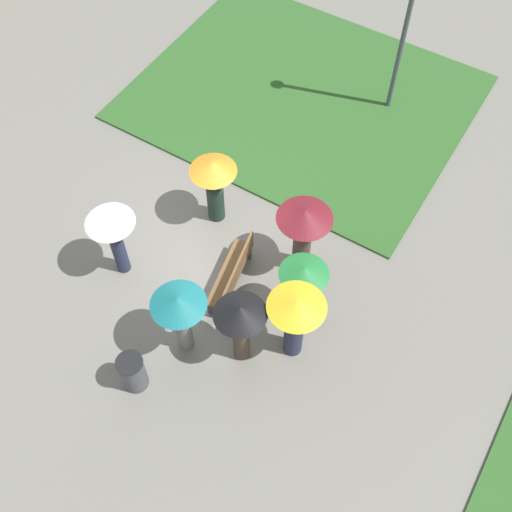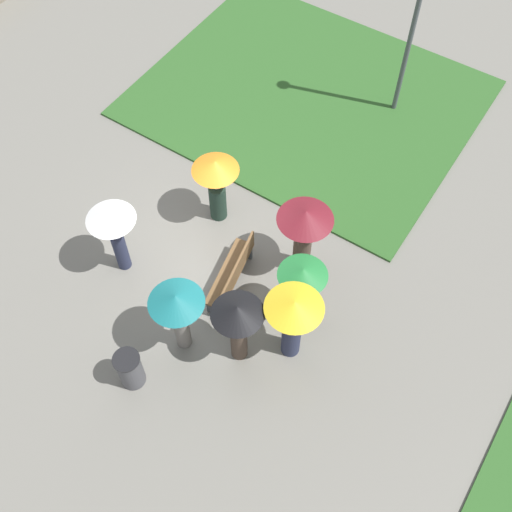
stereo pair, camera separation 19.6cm
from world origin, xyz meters
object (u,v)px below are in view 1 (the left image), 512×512
object	(u,v)px
crowd_person_green	(302,286)
park_bench	(233,273)
crowd_person_orange	(214,180)
crowd_person_black	(241,321)
crowd_person_maroon	(304,227)
lamp_post	(412,1)
trash_bin	(133,373)
crowd_person_teal	(180,310)
crowd_person_white	(113,231)
crowd_person_yellow	(296,317)

from	to	relation	value
crowd_person_green	park_bench	bearing A→B (deg)	-42.65
crowd_person_orange	crowd_person_black	size ratio (longest dim) A/B	0.96
crowd_person_maroon	crowd_person_black	distance (m)	2.46
lamp_post	trash_bin	bearing A→B (deg)	-5.35
park_bench	crowd_person_teal	bearing A→B (deg)	-14.14
trash_bin	crowd_person_maroon	size ratio (longest dim) A/B	0.49
park_bench	crowd_person_green	xyz separation A→B (m)	(-0.14, 1.54, 0.66)
park_bench	crowd_person_black	bearing A→B (deg)	26.84
park_bench	crowd_person_white	world-z (taller)	crowd_person_white
lamp_post	crowd_person_green	world-z (taller)	lamp_post
crowd_person_white	crowd_person_yellow	bearing A→B (deg)	-116.04
crowd_person_yellow	crowd_person_black	world-z (taller)	crowd_person_yellow
crowd_person_orange	crowd_person_teal	world-z (taller)	crowd_person_teal
crowd_person_teal	park_bench	bearing A→B (deg)	58.91
crowd_person_maroon	crowd_person_teal	xyz separation A→B (m)	(2.87, -1.01, 0.00)
crowd_person_green	crowd_person_teal	distance (m)	2.42
park_bench	crowd_person_white	xyz separation A→B (m)	(0.88, -2.27, 0.91)
lamp_post	crowd_person_teal	bearing A→B (deg)	-3.74
trash_bin	crowd_person_yellow	world-z (taller)	crowd_person_yellow
lamp_post	crowd_person_black	world-z (taller)	lamp_post
trash_bin	crowd_person_black	distance (m)	2.32
crowd_person_green	crowd_person_black	world-z (taller)	crowd_person_black
park_bench	crowd_person_maroon	size ratio (longest dim) A/B	0.93
park_bench	crowd_person_teal	xyz separation A→B (m)	(1.66, -0.07, 0.93)
park_bench	crowd_person_white	distance (m)	2.60
crowd_person_white	crowd_person_orange	size ratio (longest dim) A/B	1.02
crowd_person_orange	crowd_person_maroon	distance (m)	2.29
crowd_person_green	crowd_person_black	bearing A→B (deg)	21.15
lamp_post	crowd_person_yellow	distance (m)	7.63
lamp_post	crowd_person_black	xyz separation A→B (m)	(7.93, 0.52, -1.76)
crowd_person_white	crowd_person_green	world-z (taller)	crowd_person_white
crowd_person_teal	crowd_person_green	bearing A→B (deg)	19.51
park_bench	crowd_person_black	size ratio (longest dim) A/B	0.95
lamp_post	crowd_person_maroon	size ratio (longest dim) A/B	2.56
trash_bin	crowd_person_white	distance (m)	2.86
park_bench	crowd_person_teal	distance (m)	1.90
crowd_person_green	crowd_person_teal	xyz separation A→B (m)	(1.80, -1.60, 0.27)
lamp_post	crowd_person_teal	distance (m)	8.53
crowd_person_teal	crowd_person_orange	bearing A→B (deg)	84.07
park_bench	crowd_person_orange	world-z (taller)	crowd_person_orange
lamp_post	crowd_person_white	xyz separation A→B (m)	(7.56, -2.75, -1.75)
crowd_person_yellow	crowd_person_green	bearing A→B (deg)	-107.82
trash_bin	crowd_person_orange	xyz separation A→B (m)	(-4.22, -0.93, 0.80)
park_bench	crowd_person_green	bearing A→B (deg)	83.31
crowd_person_yellow	crowd_person_teal	distance (m)	2.14
crowd_person_white	crowd_person_yellow	distance (m)	4.08
crowd_person_green	crowd_person_maroon	bearing A→B (deg)	-108.85
crowd_person_orange	crowd_person_teal	xyz separation A→B (m)	(3.02, 1.27, 0.13)
crowd_person_yellow	crowd_person_teal	world-z (taller)	crowd_person_yellow
trash_bin	crowd_person_orange	size ratio (longest dim) A/B	0.52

